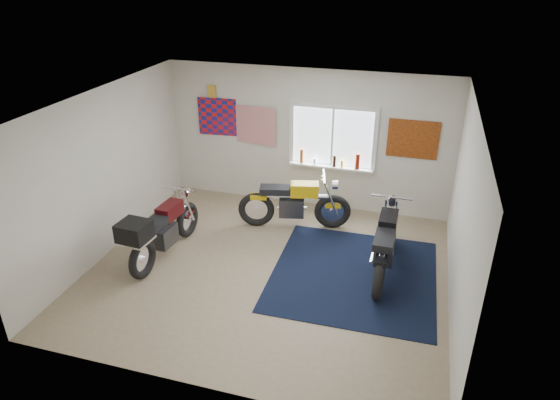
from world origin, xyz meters
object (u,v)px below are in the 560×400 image
(navy_rug, at_px, (354,275))
(yellow_triumph, at_px, (294,204))
(maroon_tourer, at_px, (160,231))
(black_chrome_bike, at_px, (385,245))

(navy_rug, bearing_deg, yellow_triumph, 136.15)
(navy_rug, relative_size, yellow_triumph, 1.28)
(yellow_triumph, height_order, maroon_tourer, yellow_triumph)
(navy_rug, height_order, yellow_triumph, yellow_triumph)
(yellow_triumph, relative_size, maroon_tourer, 1.02)
(black_chrome_bike, distance_m, maroon_tourer, 3.58)
(black_chrome_bike, bearing_deg, navy_rug, 120.73)
(navy_rug, relative_size, maroon_tourer, 1.30)
(navy_rug, bearing_deg, maroon_tourer, -172.12)
(navy_rug, xyz_separation_m, maroon_tourer, (-3.09, -0.43, 0.52))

